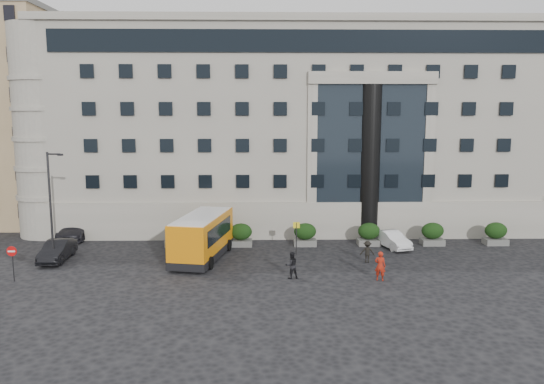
{
  "coord_description": "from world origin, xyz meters",
  "views": [
    {
      "loc": [
        2.85,
        -34.03,
        10.77
      ],
      "look_at": [
        3.63,
        3.89,
        5.0
      ],
      "focal_mm": 35.0,
      "sensor_mm": 36.0,
      "label": 1
    }
  ],
  "objects_px": {
    "red_truck": "(93,208)",
    "parked_car_d": "(54,218)",
    "hedge_b": "(241,235)",
    "pedestrian_c": "(367,252)",
    "bus_stop_sign": "(296,232)",
    "no_entry_sign": "(12,256)",
    "hedge_a": "(176,235)",
    "white_taxi": "(392,239)",
    "parked_car_c": "(76,229)",
    "parked_car_b": "(57,250)",
    "hedge_e": "(433,234)",
    "street_lamp": "(51,203)",
    "pedestrian_b": "(292,265)",
    "pedestrian_a": "(380,266)",
    "minibus": "(202,235)",
    "hedge_c": "(305,234)",
    "hedge_f": "(496,233)",
    "hedge_d": "(369,234)"
  },
  "relations": [
    {
      "from": "parked_car_c",
      "to": "parked_car_b",
      "type": "bearing_deg",
      "value": -83.7
    },
    {
      "from": "bus_stop_sign",
      "to": "parked_car_c",
      "type": "distance_m",
      "value": 19.44
    },
    {
      "from": "hedge_e",
      "to": "red_truck",
      "type": "distance_m",
      "value": 32.26
    },
    {
      "from": "minibus",
      "to": "pedestrian_a",
      "type": "relative_size",
      "value": 4.24
    },
    {
      "from": "hedge_f",
      "to": "pedestrian_a",
      "type": "relative_size",
      "value": 0.96
    },
    {
      "from": "white_taxi",
      "to": "pedestrian_b",
      "type": "relative_size",
      "value": 2.3
    },
    {
      "from": "hedge_c",
      "to": "parked_car_b",
      "type": "height_order",
      "value": "hedge_c"
    },
    {
      "from": "minibus",
      "to": "parked_car_c",
      "type": "height_order",
      "value": "minibus"
    },
    {
      "from": "hedge_c",
      "to": "pedestrian_b",
      "type": "relative_size",
      "value": 1.04
    },
    {
      "from": "red_truck",
      "to": "street_lamp",
      "type": "bearing_deg",
      "value": -68.04
    },
    {
      "from": "hedge_a",
      "to": "parked_car_b",
      "type": "bearing_deg",
      "value": -153.75
    },
    {
      "from": "pedestrian_c",
      "to": "no_entry_sign",
      "type": "bearing_deg",
      "value": 17.12
    },
    {
      "from": "hedge_b",
      "to": "pedestrian_c",
      "type": "xyz_separation_m",
      "value": [
        9.28,
        -4.97,
        -0.13
      ]
    },
    {
      "from": "hedge_b",
      "to": "hedge_f",
      "type": "distance_m",
      "value": 20.8
    },
    {
      "from": "bus_stop_sign",
      "to": "red_truck",
      "type": "bearing_deg",
      "value": 146.13
    },
    {
      "from": "bus_stop_sign",
      "to": "no_entry_sign",
      "type": "distance_m",
      "value": 19.46
    },
    {
      "from": "bus_stop_sign",
      "to": "white_taxi",
      "type": "height_order",
      "value": "bus_stop_sign"
    },
    {
      "from": "hedge_d",
      "to": "hedge_e",
      "type": "bearing_deg",
      "value": 0.0
    },
    {
      "from": "street_lamp",
      "to": "no_entry_sign",
      "type": "distance_m",
      "value": 4.98
    },
    {
      "from": "hedge_a",
      "to": "hedge_e",
      "type": "bearing_deg",
      "value": 0.0
    },
    {
      "from": "hedge_e",
      "to": "bus_stop_sign",
      "type": "distance_m",
      "value": 11.67
    },
    {
      "from": "hedge_c",
      "to": "hedge_d",
      "type": "xyz_separation_m",
      "value": [
        5.2,
        0.0,
        0.0
      ]
    },
    {
      "from": "hedge_a",
      "to": "bus_stop_sign",
      "type": "relative_size",
      "value": 0.73
    },
    {
      "from": "hedge_e",
      "to": "parked_car_b",
      "type": "xyz_separation_m",
      "value": [
        -28.85,
        -3.97,
        -0.19
      ]
    },
    {
      "from": "hedge_a",
      "to": "parked_car_c",
      "type": "height_order",
      "value": "hedge_a"
    },
    {
      "from": "hedge_c",
      "to": "red_truck",
      "type": "relative_size",
      "value": 0.37
    },
    {
      "from": "hedge_e",
      "to": "street_lamp",
      "type": "relative_size",
      "value": 0.23
    },
    {
      "from": "hedge_d",
      "to": "hedge_f",
      "type": "xyz_separation_m",
      "value": [
        10.4,
        0.0,
        0.0
      ]
    },
    {
      "from": "no_entry_sign",
      "to": "parked_car_d",
      "type": "relative_size",
      "value": 0.46
    },
    {
      "from": "hedge_a",
      "to": "hedge_e",
      "type": "height_order",
      "value": "same"
    },
    {
      "from": "hedge_e",
      "to": "red_truck",
      "type": "xyz_separation_m",
      "value": [
        -30.61,
        10.16,
        0.34
      ]
    },
    {
      "from": "bus_stop_sign",
      "to": "parked_car_d",
      "type": "xyz_separation_m",
      "value": [
        -22.5,
        11.0,
        -1.03
      ]
    },
    {
      "from": "red_truck",
      "to": "parked_car_d",
      "type": "distance_m",
      "value": 3.78
    },
    {
      "from": "parked_car_d",
      "to": "minibus",
      "type": "bearing_deg",
      "value": -40.33
    },
    {
      "from": "red_truck",
      "to": "pedestrian_b",
      "type": "relative_size",
      "value": 2.79
    },
    {
      "from": "parked_car_d",
      "to": "pedestrian_c",
      "type": "distance_m",
      "value": 30.47
    },
    {
      "from": "hedge_f",
      "to": "pedestrian_b",
      "type": "height_order",
      "value": "hedge_f"
    },
    {
      "from": "bus_stop_sign",
      "to": "no_entry_sign",
      "type": "xyz_separation_m",
      "value": [
        -18.5,
        -6.04,
        -0.08
      ]
    },
    {
      "from": "hedge_b",
      "to": "hedge_d",
      "type": "height_order",
      "value": "same"
    },
    {
      "from": "no_entry_sign",
      "to": "pedestrian_a",
      "type": "height_order",
      "value": "no_entry_sign"
    },
    {
      "from": "bus_stop_sign",
      "to": "red_truck",
      "type": "distance_m",
      "value": 23.27
    },
    {
      "from": "hedge_a",
      "to": "parked_car_d",
      "type": "bearing_deg",
      "value": 147.76
    },
    {
      "from": "white_taxi",
      "to": "pedestrian_a",
      "type": "xyz_separation_m",
      "value": [
        -2.79,
        -8.3,
        0.29
      ]
    },
    {
      "from": "hedge_b",
      "to": "parked_car_b",
      "type": "distance_m",
      "value": 13.83
    },
    {
      "from": "hedge_a",
      "to": "pedestrian_a",
      "type": "relative_size",
      "value": 0.96
    },
    {
      "from": "hedge_b",
      "to": "pedestrian_a",
      "type": "bearing_deg",
      "value": -44.44
    },
    {
      "from": "bus_stop_sign",
      "to": "parked_car_b",
      "type": "distance_m",
      "value": 17.61
    },
    {
      "from": "minibus",
      "to": "pedestrian_c",
      "type": "xyz_separation_m",
      "value": [
        11.98,
        -1.22,
        -0.99
      ]
    },
    {
      "from": "hedge_c",
      "to": "no_entry_sign",
      "type": "xyz_separation_m",
      "value": [
        -19.4,
        -8.84,
        0.72
      ]
    },
    {
      "from": "parked_car_d",
      "to": "pedestrian_b",
      "type": "relative_size",
      "value": 2.84
    }
  ]
}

